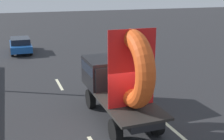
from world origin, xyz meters
The scene contains 6 objects.
ground_plane centered at (0.00, 0.00, 0.00)m, with size 120.00×120.00×0.00m, color #28282B.
flatbed_truck centered at (0.11, 0.88, 1.90)m, with size 2.02×5.40×4.11m.
distant_sedan centered at (-3.26, 15.97, 0.71)m, with size 1.75×4.08×1.33m.
lane_dash_left_far centered at (-1.57, 6.20, 0.00)m, with size 2.12×0.16×0.01m, color beige.
lane_dash_right_near centered at (1.80, -0.88, 0.00)m, with size 2.86×0.16×0.01m, color beige.
lane_dash_right_far centered at (1.80, 6.22, 0.00)m, with size 2.62×0.16×0.01m, color beige.
Camera 1 is at (-4.07, -9.84, 5.53)m, focal length 45.42 mm.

